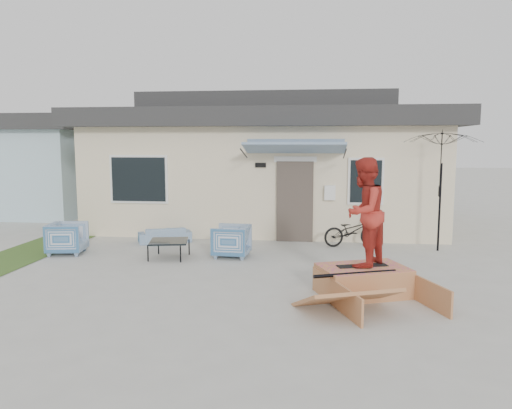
# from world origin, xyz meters

# --- Properties ---
(ground) EXTENTS (90.00, 90.00, 0.00)m
(ground) POSITION_xyz_m (0.00, 0.00, 0.00)
(ground) COLOR #ABAAA2
(ground) RESTS_ON ground
(grass_strip) EXTENTS (1.40, 8.00, 0.01)m
(grass_strip) POSITION_xyz_m (-5.20, 2.00, 0.00)
(grass_strip) COLOR #345320
(grass_strip) RESTS_ON ground
(house) EXTENTS (10.80, 8.49, 4.10)m
(house) POSITION_xyz_m (0.00, 7.99, 1.94)
(house) COLOR beige
(house) RESTS_ON ground
(neighbor_house) EXTENTS (8.60, 7.60, 3.50)m
(neighbor_house) POSITION_xyz_m (-10.50, 10.00, 1.78)
(neighbor_house) COLOR #A6C3D0
(neighbor_house) RESTS_ON ground
(loveseat) EXTENTS (1.39, 0.91, 0.52)m
(loveseat) POSITION_xyz_m (-2.35, 3.95, 0.26)
(loveseat) COLOR #285C8F
(loveseat) RESTS_ON ground
(armchair_left) EXTENTS (0.86, 0.90, 0.81)m
(armchair_left) POSITION_xyz_m (-4.20, 2.38, 0.41)
(armchair_left) COLOR #285C8F
(armchair_left) RESTS_ON ground
(armchair_right) EXTENTS (0.78, 0.83, 0.80)m
(armchair_right) POSITION_xyz_m (-0.35, 2.53, 0.40)
(armchair_right) COLOR #285C8F
(armchair_right) RESTS_ON ground
(coffee_table) EXTENTS (0.96, 0.96, 0.40)m
(coffee_table) POSITION_xyz_m (-1.72, 2.24, 0.20)
(coffee_table) COLOR black
(coffee_table) RESTS_ON ground
(bicycle) EXTENTS (1.56, 0.99, 0.94)m
(bicycle) POSITION_xyz_m (2.45, 4.04, 0.47)
(bicycle) COLOR black
(bicycle) RESTS_ON ground
(patio_umbrella) EXTENTS (1.98, 1.86, 2.20)m
(patio_umbrella) POSITION_xyz_m (4.47, 3.75, 1.75)
(patio_umbrella) COLOR black
(patio_umbrella) RESTS_ON ground
(skate_ramp) EXTENTS (2.02, 2.29, 0.48)m
(skate_ramp) POSITION_xyz_m (2.35, 0.04, 0.24)
(skate_ramp) COLOR #AC6C40
(skate_ramp) RESTS_ON ground
(skateboard) EXTENTS (0.90, 0.48, 0.05)m
(skateboard) POSITION_xyz_m (2.33, 0.08, 0.50)
(skateboard) COLOR black
(skateboard) RESTS_ON skate_ramp
(skater) EXTENTS (1.06, 1.13, 1.84)m
(skater) POSITION_xyz_m (2.33, 0.08, 1.45)
(skater) COLOR #AE2B22
(skater) RESTS_ON skateboard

